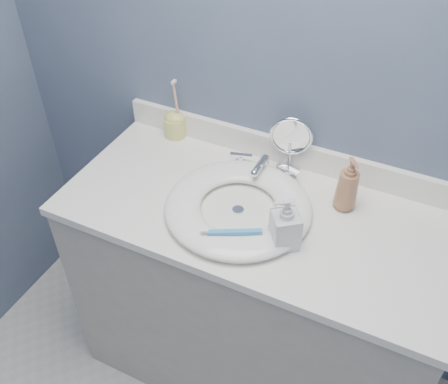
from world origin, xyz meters
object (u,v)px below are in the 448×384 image
Objects in this scene: makeup_mirror at (291,142)px; soap_bottle_clear at (286,223)px; toothbrush_holder at (175,123)px; soap_bottle_amber at (348,184)px.

makeup_mirror is 1.23× the size of soap_bottle_clear.
makeup_mirror is at bearing 161.39° from soap_bottle_clear.
toothbrush_holder is (-0.55, 0.34, -0.03)m from soap_bottle_clear.
soap_bottle_amber is (0.22, -0.10, -0.02)m from makeup_mirror.
soap_bottle_clear is at bearing -31.64° from toothbrush_holder.
makeup_mirror is 0.34m from soap_bottle_clear.
toothbrush_holder is (-0.44, 0.01, -0.06)m from makeup_mirror.
toothbrush_holder reaches higher than soap_bottle_clear.
toothbrush_holder is at bearing 166.48° from makeup_mirror.
toothbrush_holder is (-0.66, 0.11, -0.04)m from soap_bottle_amber.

